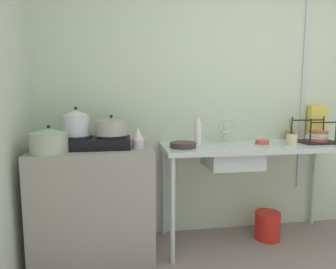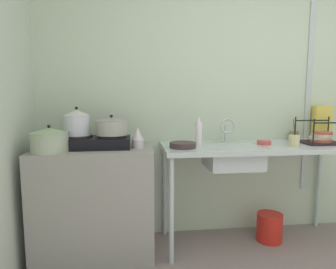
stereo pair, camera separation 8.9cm
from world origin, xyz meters
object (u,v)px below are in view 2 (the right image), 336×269
object	(u,v)px
cup_by_rack	(294,141)
stove	(95,142)
cereal_box	(322,123)
percolator	(138,138)
sink_basin	(232,157)
faucet	(227,127)
pot_on_right_burner	(112,126)
pot_on_left_burner	(77,122)
bottle_by_sink	(198,133)
bucket_on_floor	(269,227)
dish_rack	(321,138)
pot_beside_stove	(50,140)
small_bowl_on_drainboard	(264,142)
frying_pan	(183,145)
utensil_jar	(294,136)

from	to	relation	value
cup_by_rack	stove	bearing A→B (deg)	176.54
stove	cereal_box	size ratio (longest dim) A/B	1.71
percolator	cup_by_rack	bearing A→B (deg)	-2.34
sink_basin	faucet	bearing A→B (deg)	88.45
pot_on_right_burner	pot_on_left_burner	bearing A→B (deg)	180.00
bottle_by_sink	bucket_on_floor	xyz separation A→B (m)	(0.64, -0.05, -0.85)
pot_on_right_burner	percolator	xyz separation A→B (m)	(0.20, -0.05, -0.09)
sink_basin	pot_on_right_burner	bearing A→B (deg)	177.55
dish_rack	bottle_by_sink	distance (m)	1.09
stove	pot_beside_stove	distance (m)	0.34
stove	sink_basin	world-z (taller)	stove
cup_by_rack	small_bowl_on_drainboard	distance (m)	0.24
frying_pan	cup_by_rack	size ratio (longest dim) A/B	2.34
sink_basin	bucket_on_floor	bearing A→B (deg)	7.37
frying_pan	bucket_on_floor	bearing A→B (deg)	5.92
pot_on_left_burner	cup_by_rack	xyz separation A→B (m)	(1.75, -0.10, -0.16)
pot_on_left_burner	pot_beside_stove	bearing A→B (deg)	-138.51
utensil_jar	bucket_on_floor	distance (m)	0.87
cup_by_rack	utensil_jar	world-z (taller)	utensil_jar
pot_on_right_burner	bottle_by_sink	distance (m)	0.72
percolator	bottle_by_sink	distance (m)	0.52
pot_beside_stove	sink_basin	bearing A→B (deg)	4.32
stove	cereal_box	distance (m)	2.09
percolator	small_bowl_on_drainboard	bearing A→B (deg)	2.92
pot_beside_stove	bucket_on_floor	bearing A→B (deg)	4.96
sink_basin	utensil_jar	xyz separation A→B (m)	(0.69, 0.26, 0.13)
frying_pan	pot_on_left_burner	bearing A→B (deg)	174.70
dish_rack	bottle_by_sink	bearing A→B (deg)	177.80
sink_basin	cup_by_rack	distance (m)	0.52
faucet	frying_pan	size ratio (longest dim) A/B	1.05
frying_pan	cereal_box	xyz separation A→B (m)	(1.39, 0.30, 0.14)
dish_rack	bottle_by_sink	world-z (taller)	bottle_by_sink
pot_beside_stove	faucet	world-z (taller)	faucet
pot_on_right_burner	dish_rack	xyz separation A→B (m)	(1.80, 0.01, -0.12)
pot_on_left_burner	cup_by_rack	bearing A→B (deg)	-3.20
small_bowl_on_drainboard	pot_on_right_burner	bearing A→B (deg)	-179.58
cereal_box	percolator	bearing A→B (deg)	-169.42
faucet	utensil_jar	size ratio (longest dim) A/B	1.09
pot_on_right_burner	frying_pan	size ratio (longest dim) A/B	1.22
pot_on_left_burner	stove	bearing A→B (deg)	0.00
pot_beside_stove	dish_rack	world-z (taller)	dish_rack
pot_on_left_burner	bottle_by_sink	bearing A→B (deg)	3.17
faucet	bucket_on_floor	world-z (taller)	faucet
pot_beside_stove	cereal_box	size ratio (longest dim) A/B	0.83
stove	bottle_by_sink	distance (m)	0.85
faucet	dish_rack	bearing A→B (deg)	-7.67
stove	bottle_by_sink	bearing A→B (deg)	3.67
pot_on_right_burner	bucket_on_floor	xyz separation A→B (m)	(1.36, 0.01, -0.92)
pot_on_left_burner	dish_rack	xyz separation A→B (m)	(2.06, 0.01, -0.16)
pot_on_left_burner	bucket_on_floor	xyz separation A→B (m)	(1.62, 0.01, -0.95)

